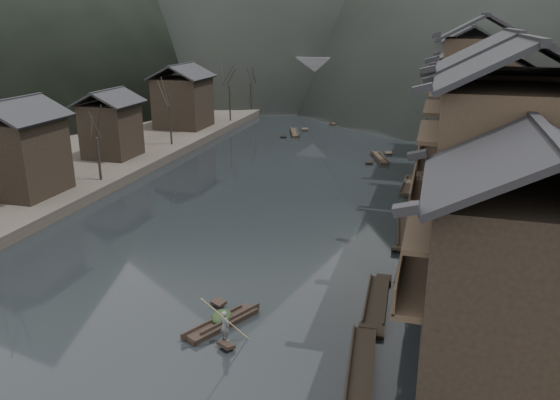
% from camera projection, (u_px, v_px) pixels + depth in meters
% --- Properties ---
extents(water, '(300.00, 300.00, 0.00)m').
position_uv_depth(water, '(192.00, 283.00, 33.73)').
color(water, black).
rests_on(water, ground).
extents(left_bank, '(40.00, 200.00, 1.20)m').
position_uv_depth(left_bank, '(87.00, 127.00, 79.18)').
color(left_bank, '#2D2823').
rests_on(left_bank, ground).
extents(stilt_houses, '(9.00, 67.60, 16.18)m').
position_uv_depth(stilt_houses, '(484.00, 103.00, 44.28)').
color(stilt_houses, black).
rests_on(stilt_houses, ground).
extents(left_houses, '(8.10, 53.20, 8.73)m').
position_uv_depth(left_houses, '(88.00, 120.00, 55.65)').
color(left_houses, black).
rests_on(left_houses, left_bank).
extents(bare_trees, '(3.73, 73.48, 7.45)m').
position_uv_depth(bare_trees, '(152.00, 107.00, 60.95)').
color(bare_trees, black).
rests_on(bare_trees, left_bank).
extents(moored_sampans, '(3.19, 55.34, 0.47)m').
position_uv_depth(moored_sampans, '(411.00, 205.00, 47.26)').
color(moored_sampans, black).
rests_on(moored_sampans, water).
extents(midriver_boats, '(15.90, 27.25, 0.45)m').
position_uv_depth(midriver_boats, '(334.00, 136.00, 74.93)').
color(midriver_boats, black).
rests_on(midriver_boats, water).
extents(stone_bridge, '(40.00, 6.00, 9.00)m').
position_uv_depth(stone_bridge, '(361.00, 79.00, 97.74)').
color(stone_bridge, '#4C4C4F').
rests_on(stone_bridge, ground).
extents(hero_sampan, '(2.97, 4.73, 0.43)m').
position_uv_depth(hero_sampan, '(222.00, 322.00, 28.97)').
color(hero_sampan, black).
rests_on(hero_sampan, water).
extents(cargo_heap, '(1.08, 1.41, 0.65)m').
position_uv_depth(cargo_heap, '(221.00, 311.00, 29.01)').
color(cargo_heap, black).
rests_on(cargo_heap, hero_sampan).
extents(boatman, '(0.71, 0.61, 1.65)m').
position_uv_depth(boatman, '(225.00, 322.00, 27.04)').
color(boatman, '#4D4D4F').
rests_on(boatman, hero_sampan).
extents(bamboo_pole, '(1.97, 2.02, 3.34)m').
position_uv_depth(bamboo_pole, '(227.00, 277.00, 26.20)').
color(bamboo_pole, '#8C7A51').
rests_on(bamboo_pole, boatman).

